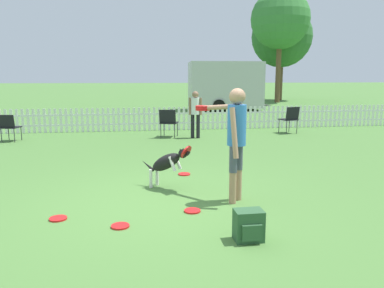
% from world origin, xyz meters
% --- Properties ---
extents(ground_plane, '(240.00, 240.00, 0.00)m').
position_xyz_m(ground_plane, '(0.00, 0.00, 0.00)').
color(ground_plane, '#4C7A38').
extents(handler_person, '(0.71, 1.08, 1.73)m').
position_xyz_m(handler_person, '(1.03, -0.12, 1.10)').
color(handler_person, tan).
rests_on(handler_person, ground_plane).
extents(leaping_dog, '(0.87, 0.77, 0.79)m').
position_xyz_m(leaping_dog, '(0.09, 0.67, 0.47)').
color(leaping_dog, black).
rests_on(leaping_dog, ground_plane).
extents(frisbee_near_handler, '(0.24, 0.24, 0.02)m').
position_xyz_m(frisbee_near_handler, '(0.34, -0.50, 0.01)').
color(frisbee_near_handler, red).
rests_on(frisbee_near_handler, ground_plane).
extents(frisbee_near_dog, '(0.24, 0.24, 0.02)m').
position_xyz_m(frisbee_near_dog, '(-1.50, -0.51, 0.01)').
color(frisbee_near_dog, red).
rests_on(frisbee_near_dog, ground_plane).
extents(frisbee_midfield, '(0.24, 0.24, 0.02)m').
position_xyz_m(frisbee_midfield, '(0.50, 1.55, 0.01)').
color(frisbee_midfield, red).
rests_on(frisbee_midfield, ground_plane).
extents(frisbee_far_scatter, '(0.24, 0.24, 0.02)m').
position_xyz_m(frisbee_far_scatter, '(-0.66, -0.90, 0.01)').
color(frisbee_far_scatter, red).
rests_on(frisbee_far_scatter, ground_plane).
extents(backpack_on_grass, '(0.33, 0.27, 0.37)m').
position_xyz_m(backpack_on_grass, '(0.84, -1.54, 0.18)').
color(backpack_on_grass, '#2D5633').
rests_on(backpack_on_grass, ground_plane).
extents(picket_fence, '(27.15, 0.04, 0.83)m').
position_xyz_m(picket_fence, '(-0.00, 7.87, 0.42)').
color(picket_fence, white).
rests_on(picket_fence, ground_plane).
extents(folding_chair_blue_left, '(0.66, 0.67, 0.89)m').
position_xyz_m(folding_chair_blue_left, '(0.62, 6.20, 0.54)').
color(folding_chair_blue_left, '#333338').
rests_on(folding_chair_blue_left, ground_plane).
extents(folding_chair_center, '(0.56, 0.58, 0.81)m').
position_xyz_m(folding_chair_center, '(-4.11, 6.15, 0.49)').
color(folding_chair_center, '#333338').
rests_on(folding_chair_center, ground_plane).
extents(folding_chair_green_right, '(0.61, 0.63, 0.91)m').
position_xyz_m(folding_chair_green_right, '(4.77, 6.42, 0.55)').
color(folding_chair_green_right, '#333338').
rests_on(folding_chair_green_right, ground_plane).
extents(spectator_standing, '(0.39, 0.27, 1.46)m').
position_xyz_m(spectator_standing, '(1.45, 5.97, 0.87)').
color(spectator_standing, black).
rests_on(spectator_standing, ground_plane).
extents(equipment_trailer, '(4.96, 2.54, 2.74)m').
position_xyz_m(equipment_trailer, '(4.78, 15.72, 1.44)').
color(equipment_trailer, '#B7B7B7').
rests_on(equipment_trailer, ground_plane).
extents(tree_left_grove, '(4.82, 4.82, 7.49)m').
position_xyz_m(tree_left_grove, '(11.47, 24.08, 5.06)').
color(tree_left_grove, brown).
rests_on(tree_left_grove, ground_plane).
extents(tree_right_grove, '(4.29, 4.29, 8.20)m').
position_xyz_m(tree_right_grove, '(10.30, 21.60, 6.02)').
color(tree_right_grove, brown).
rests_on(tree_right_grove, ground_plane).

